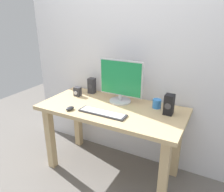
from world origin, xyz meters
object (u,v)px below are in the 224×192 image
(coffee_mug, at_px, (157,104))
(desk, at_px, (112,119))
(mouse, at_px, (70,108))
(audio_controller, at_px, (77,92))
(speaker_right, at_px, (169,104))
(speaker_left, at_px, (92,86))
(keyboard_primary, at_px, (103,113))
(monitor, at_px, (121,82))

(coffee_mug, bearing_deg, desk, -153.98)
(mouse, xyz_separation_m, audio_controller, (-0.16, 0.35, 0.03))
(speaker_right, relative_size, coffee_mug, 2.12)
(speaker_right, distance_m, audio_controller, 1.03)
(speaker_left, bearing_deg, keyboard_primary, -47.52)
(desk, relative_size, audio_controller, 14.19)
(speaker_left, relative_size, audio_controller, 1.75)
(coffee_mug, bearing_deg, speaker_left, 175.59)
(keyboard_primary, bearing_deg, monitor, 87.26)
(desk, distance_m, mouse, 0.44)
(mouse, relative_size, coffee_mug, 1.04)
(keyboard_primary, bearing_deg, audio_controller, 150.80)
(audio_controller, relative_size, coffee_mug, 1.14)
(desk, bearing_deg, speaker_right, 11.73)
(mouse, height_order, coffee_mug, coffee_mug)
(speaker_left, bearing_deg, mouse, -81.86)
(monitor, xyz_separation_m, coffee_mug, (0.39, 0.02, -0.17))
(speaker_left, xyz_separation_m, audio_controller, (-0.09, -0.16, -0.04))
(audio_controller, bearing_deg, desk, -11.44)
(audio_controller, bearing_deg, mouse, -64.73)
(keyboard_primary, height_order, coffee_mug, coffee_mug)
(desk, distance_m, speaker_left, 0.52)
(monitor, height_order, audio_controller, monitor)
(keyboard_primary, xyz_separation_m, coffee_mug, (0.41, 0.37, 0.04))
(desk, height_order, audio_controller, audio_controller)
(desk, bearing_deg, speaker_left, 147.20)
(coffee_mug, bearing_deg, keyboard_primary, -137.94)
(desk, height_order, monitor, monitor)
(desk, relative_size, speaker_right, 7.63)
(keyboard_primary, distance_m, speaker_right, 0.62)
(mouse, bearing_deg, desk, 50.38)
(audio_controller, bearing_deg, keyboard_primary, -29.20)
(speaker_left, bearing_deg, speaker_right, -8.83)
(speaker_left, distance_m, audio_controller, 0.19)
(mouse, xyz_separation_m, coffee_mug, (0.73, 0.44, 0.03))
(mouse, bearing_deg, coffee_mug, 44.45)
(keyboard_primary, xyz_separation_m, audio_controller, (-0.48, 0.27, 0.04))
(desk, bearing_deg, keyboard_primary, -92.14)
(mouse, relative_size, speaker_right, 0.49)
(desk, height_order, speaker_right, speaker_right)
(mouse, bearing_deg, speaker_left, 111.09)
(mouse, relative_size, speaker_left, 0.52)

